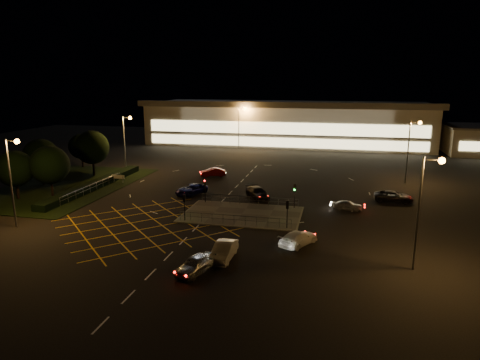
% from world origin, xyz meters
% --- Properties ---
extents(ground, '(180.00, 180.00, 0.00)m').
position_xyz_m(ground, '(0.00, 0.00, 0.00)').
color(ground, black).
rests_on(ground, ground).
extents(pedestrian_island, '(14.00, 9.00, 0.12)m').
position_xyz_m(pedestrian_island, '(2.00, -2.00, 0.06)').
color(pedestrian_island, '#4C4944').
rests_on(pedestrian_island, ground).
extents(grass_verge, '(18.00, 30.00, 0.08)m').
position_xyz_m(grass_verge, '(-28.00, 6.00, 0.04)').
color(grass_verge, black).
rests_on(grass_verge, ground).
extents(hedge, '(2.00, 26.00, 1.00)m').
position_xyz_m(hedge, '(-23.00, 6.00, 0.50)').
color(hedge, black).
rests_on(hedge, ground).
extents(supermarket, '(72.00, 26.50, 10.50)m').
position_xyz_m(supermarket, '(0.00, 61.95, 5.31)').
color(supermarket, beige).
rests_on(supermarket, ground).
extents(streetlight_sw, '(1.78, 0.56, 10.03)m').
position_xyz_m(streetlight_sw, '(-21.56, -12.00, 6.56)').
color(streetlight_sw, slate).
rests_on(streetlight_sw, ground).
extents(streetlight_se, '(1.78, 0.56, 10.03)m').
position_xyz_m(streetlight_se, '(20.44, -14.00, 6.56)').
color(streetlight_se, slate).
rests_on(streetlight_se, ground).
extents(streetlight_nw, '(1.78, 0.56, 10.03)m').
position_xyz_m(streetlight_nw, '(-23.56, 18.00, 6.56)').
color(streetlight_nw, slate).
rests_on(streetlight_nw, ground).
extents(streetlight_ne, '(1.78, 0.56, 10.03)m').
position_xyz_m(streetlight_ne, '(24.44, 20.00, 6.56)').
color(streetlight_ne, slate).
rests_on(streetlight_ne, ground).
extents(streetlight_far_left, '(1.78, 0.56, 10.03)m').
position_xyz_m(streetlight_far_left, '(-9.56, 48.00, 6.56)').
color(streetlight_far_left, slate).
rests_on(streetlight_far_left, ground).
extents(streetlight_far_right, '(1.78, 0.56, 10.03)m').
position_xyz_m(streetlight_far_right, '(30.44, 50.00, 6.56)').
color(streetlight_far_right, slate).
rests_on(streetlight_far_right, ground).
extents(signal_sw, '(0.28, 0.30, 3.15)m').
position_xyz_m(signal_sw, '(-4.00, -5.99, 2.37)').
color(signal_sw, black).
rests_on(signal_sw, pedestrian_island).
extents(signal_se, '(0.28, 0.30, 3.15)m').
position_xyz_m(signal_se, '(8.00, -5.99, 2.37)').
color(signal_se, black).
rests_on(signal_se, pedestrian_island).
extents(signal_nw, '(0.28, 0.30, 3.15)m').
position_xyz_m(signal_nw, '(-4.00, 1.99, 2.37)').
color(signal_nw, black).
rests_on(signal_nw, pedestrian_island).
extents(signal_ne, '(0.28, 0.30, 3.15)m').
position_xyz_m(signal_ne, '(8.00, 1.99, 2.37)').
color(signal_ne, black).
rests_on(signal_ne, pedestrian_island).
extents(tree_a, '(5.04, 5.04, 6.86)m').
position_xyz_m(tree_a, '(-30.00, -2.00, 4.33)').
color(tree_a, black).
rests_on(tree_a, ground).
extents(tree_b, '(5.40, 5.40, 7.35)m').
position_xyz_m(tree_b, '(-32.00, 6.00, 4.64)').
color(tree_b, black).
rests_on(tree_b, ground).
extents(tree_c, '(5.76, 5.76, 7.84)m').
position_xyz_m(tree_c, '(-28.00, 14.00, 4.95)').
color(tree_c, black).
rests_on(tree_c, ground).
extents(tree_d, '(4.68, 4.68, 6.37)m').
position_xyz_m(tree_d, '(-34.00, 20.00, 4.02)').
color(tree_d, black).
rests_on(tree_d, ground).
extents(tree_e, '(5.40, 5.40, 7.35)m').
position_xyz_m(tree_e, '(-26.00, 0.00, 4.64)').
color(tree_e, black).
rests_on(tree_e, ground).
extents(car_near_silver, '(3.24, 4.83, 1.53)m').
position_xyz_m(car_near_silver, '(1.71, -18.78, 0.76)').
color(car_near_silver, '#B2B5B9').
rests_on(car_near_silver, ground).
extents(car_queue_white, '(1.74, 4.77, 1.56)m').
position_xyz_m(car_queue_white, '(3.26, -15.48, 0.78)').
color(car_queue_white, '#BCBCBC').
rests_on(car_queue_white, ground).
extents(car_left_blue, '(4.30, 5.71, 1.44)m').
position_xyz_m(car_left_blue, '(-7.34, 5.86, 0.72)').
color(car_left_blue, '#0A0A41').
rests_on(car_left_blue, ground).
extents(car_far_dkgrey, '(4.59, 5.35, 1.47)m').
position_xyz_m(car_far_dkgrey, '(2.41, 6.10, 0.74)').
color(car_far_dkgrey, black).
rests_on(car_far_dkgrey, ground).
extents(car_right_silver, '(3.75, 1.71, 1.25)m').
position_xyz_m(car_right_silver, '(14.69, 2.95, 0.62)').
color(car_right_silver, silver).
rests_on(car_right_silver, ground).
extents(car_circ_red, '(4.59, 3.15, 1.43)m').
position_xyz_m(car_circ_red, '(-7.70, 18.10, 0.72)').
color(car_circ_red, maroon).
rests_on(car_circ_red, ground).
extents(car_east_grey, '(5.32, 2.73, 1.44)m').
position_xyz_m(car_east_grey, '(20.87, 8.35, 0.72)').
color(car_east_grey, black).
rests_on(car_east_grey, ground).
extents(car_approach_white, '(4.14, 5.23, 1.42)m').
position_xyz_m(car_approach_white, '(9.66, -10.40, 0.71)').
color(car_approach_white, silver).
rests_on(car_approach_white, ground).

